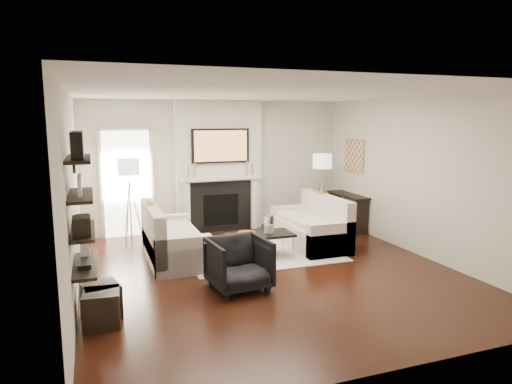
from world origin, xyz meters
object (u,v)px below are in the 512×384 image
object	(u,v)px
coffee_table	(261,235)
armchair	(239,261)
loveseat_right_base	(309,234)
loveseat_left_base	(174,248)
lamp_left_shade	(129,167)
lamp_right_shade	(322,161)
ottoman_near	(101,301)

from	to	relation	value
coffee_table	armchair	xyz separation A→B (m)	(-0.77, -1.22, -0.01)
loveseat_right_base	loveseat_left_base	bearing A→B (deg)	-178.58
armchair	lamp_left_shade	world-z (taller)	lamp_left_shade
lamp_right_shade	armchair	bearing A→B (deg)	-134.92
coffee_table	lamp_left_shade	xyz separation A→B (m)	(-1.96, 1.72, 1.05)
loveseat_right_base	ottoman_near	bearing A→B (deg)	-152.19
coffee_table	armchair	bearing A→B (deg)	-122.37
loveseat_left_base	lamp_right_shade	bearing A→B (deg)	18.61
loveseat_left_base	loveseat_right_base	bearing A→B (deg)	1.42
coffee_table	loveseat_right_base	bearing A→B (deg)	21.28
lamp_right_shade	ottoman_near	distance (m)	5.58
loveseat_right_base	armchair	size ratio (longest dim) A/B	2.28
lamp_left_shade	lamp_right_shade	bearing A→B (deg)	-3.20
lamp_left_shade	ottoman_near	distance (m)	3.52
armchair	lamp_right_shade	size ratio (longest dim) A/B	1.97
loveseat_left_base	lamp_left_shade	bearing A→B (deg)	113.33
loveseat_right_base	coffee_table	size ratio (longest dim) A/B	1.64
coffee_table	ottoman_near	distance (m)	3.00
coffee_table	lamp_left_shade	distance (m)	2.81
loveseat_right_base	armchair	distance (m)	2.53
coffee_table	loveseat_left_base	bearing A→B (deg)	164.72
coffee_table	lamp_left_shade	bearing A→B (deg)	138.85
armchair	ottoman_near	xyz separation A→B (m)	(-1.81, -0.30, -0.19)
ottoman_near	lamp_right_shade	bearing A→B (deg)	33.73
loveseat_left_base	ottoman_near	bearing A→B (deg)	-122.22
armchair	lamp_right_shade	distance (m)	3.98
loveseat_left_base	lamp_left_shade	distance (m)	1.91
lamp_left_shade	coffee_table	bearing A→B (deg)	-41.15
loveseat_left_base	lamp_right_shade	size ratio (longest dim) A/B	4.50
ottoman_near	lamp_left_shade	bearing A→B (deg)	79.15
loveseat_left_base	armchair	bearing A→B (deg)	-68.87
loveseat_right_base	coffee_table	distance (m)	1.23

